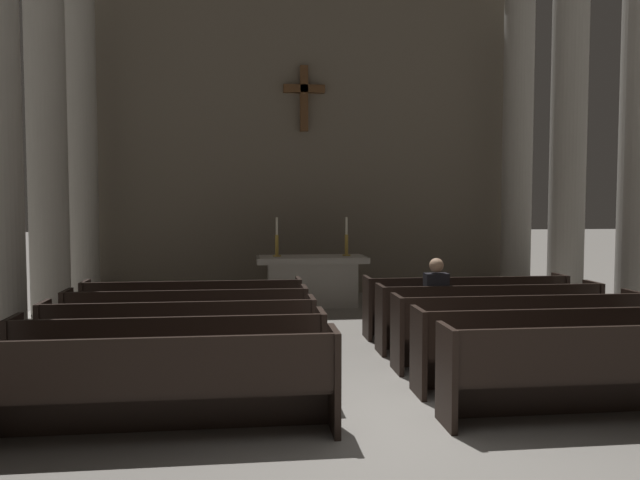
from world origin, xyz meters
name	(u,v)px	position (x,y,z in m)	size (l,w,h in m)	color
ground_plane	(390,428)	(0.00, 0.00, 0.00)	(80.00, 80.00, 0.00)	gray
pew_left_row_1	(159,386)	(-2.08, -0.04, 0.48)	(3.17, 0.50, 0.95)	black
pew_left_row_2	(172,359)	(-2.08, 0.92, 0.48)	(3.17, 0.50, 0.95)	black
pew_left_row_3	(181,339)	(-2.08, 1.87, 0.48)	(3.17, 0.50, 0.95)	black
pew_left_row_4	(188,324)	(-2.08, 2.83, 0.48)	(3.17, 0.50, 0.95)	black
pew_left_row_5	(194,311)	(-2.08, 3.78, 0.48)	(3.17, 0.50, 0.95)	black
pew_right_row_1	(605,371)	(2.08, -0.04, 0.48)	(3.17, 0.50, 0.95)	black
pew_right_row_2	(556,348)	(2.08, 0.92, 0.48)	(3.17, 0.50, 0.95)	black
pew_right_row_3	(519,331)	(2.08, 1.87, 0.48)	(3.17, 0.50, 0.95)	black
pew_right_row_4	(489,317)	(2.08, 2.83, 0.48)	(3.17, 0.50, 0.95)	black
pew_right_row_5	(466,306)	(2.08, 3.78, 0.48)	(3.17, 0.50, 0.95)	black
column_left_third	(46,109)	(-4.60, 5.47, 3.64)	(0.97, 0.97, 7.45)	#ADA89E
column_right_third	(569,118)	(4.60, 5.47, 3.64)	(0.97, 0.97, 7.45)	#ADA89E
column_left_fourth	(80,125)	(-4.60, 7.66, 3.64)	(0.97, 0.97, 7.45)	#ADA89E
column_right_fourth	(518,131)	(4.60, 7.66, 3.64)	(0.97, 0.97, 7.45)	#ADA89E
altar	(312,280)	(0.00, 6.88, 0.53)	(2.20, 0.90, 1.01)	#A8A399
candlestick_left	(277,244)	(-0.70, 6.88, 1.27)	(0.16, 0.16, 0.78)	#B79338
candlestick_right	(346,243)	(0.70, 6.88, 1.27)	(0.16, 0.16, 0.78)	#B79338
apse_with_cross	(303,118)	(0.00, 8.75, 3.99)	(10.24, 0.42, 7.98)	#706656
lone_worshipper	(434,302)	(1.29, 2.87, 0.69)	(0.32, 0.43, 1.32)	#26262B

